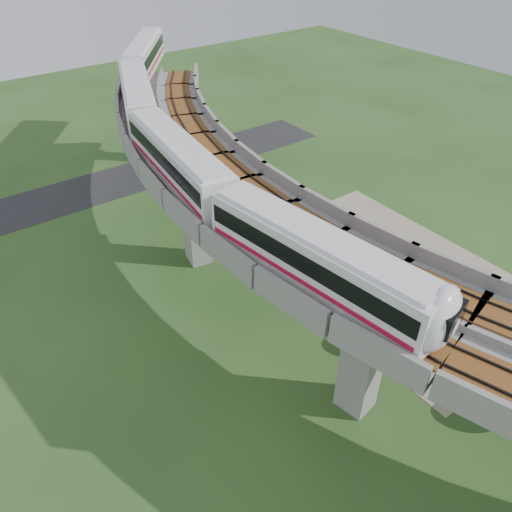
# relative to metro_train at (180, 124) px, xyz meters

# --- Properties ---
(ground) EXTENTS (160.00, 160.00, 0.00)m
(ground) POSITION_rel_metro_train_xyz_m (-1.96, -13.77, -12.31)
(ground) COLOR #274A1D
(ground) RESTS_ON ground
(dirt_lot) EXTENTS (18.00, 26.00, 0.04)m
(dirt_lot) POSITION_rel_metro_train_xyz_m (12.04, -15.77, -12.29)
(dirt_lot) COLOR gray
(dirt_lot) RESTS_ON ground
(asphalt_road) EXTENTS (60.00, 8.00, 0.03)m
(asphalt_road) POSITION_rel_metro_train_xyz_m (-1.96, 16.23, -12.29)
(asphalt_road) COLOR #232326
(asphalt_road) RESTS_ON ground
(viaduct) EXTENTS (19.58, 73.98, 11.40)m
(viaduct) POSITION_rel_metro_train_xyz_m (1.88, -13.77, -3.26)
(viaduct) COLOR #99968E
(viaduct) RESTS_ON ground
(metro_train) EXTENTS (18.92, 59.62, 3.64)m
(metro_train) POSITION_rel_metro_train_xyz_m (0.00, 0.00, 0.00)
(metro_train) COLOR silver
(metro_train) RESTS_ON ground
(fence) EXTENTS (3.87, 38.73, 1.50)m
(fence) POSITION_rel_metro_train_xyz_m (7.80, -13.77, -11.56)
(fence) COLOR #2D382D
(fence) RESTS_ON ground
(tree_0) EXTENTS (3.14, 3.14, 3.59)m
(tree_0) POSITION_rel_metro_train_xyz_m (9.45, 8.97, -10.06)
(tree_0) COLOR #382314
(tree_0) RESTS_ON ground
(tree_1) EXTENTS (2.91, 2.91, 3.69)m
(tree_1) POSITION_rel_metro_train_xyz_m (6.56, 2.26, -9.86)
(tree_1) COLOR #382314
(tree_1) RESTS_ON ground
(tree_2) EXTENTS (2.61, 2.61, 2.83)m
(tree_2) POSITION_rel_metro_train_xyz_m (4.17, -8.42, -10.59)
(tree_2) COLOR #382314
(tree_2) RESTS_ON ground
(tree_3) EXTENTS (2.15, 2.15, 3.16)m
(tree_3) POSITION_rel_metro_train_xyz_m (5.02, -16.29, -10.07)
(tree_3) COLOR #382314
(tree_3) RESTS_ON ground
(tree_4) EXTENTS (2.51, 2.51, 3.00)m
(tree_4) POSITION_rel_metro_train_xyz_m (4.52, -22.10, -10.38)
(tree_4) COLOR #382314
(tree_4) RESTS_ON ground
(car_white) EXTENTS (2.04, 3.82, 1.24)m
(car_white) POSITION_rel_metro_train_xyz_m (12.83, -20.73, -11.65)
(car_white) COLOR silver
(car_white) RESTS_ON dirt_lot
(car_red) EXTENTS (3.22, 3.05, 1.08)m
(car_red) POSITION_rel_metro_train_xyz_m (16.59, -20.41, -11.73)
(car_red) COLOR #B62D10
(car_red) RESTS_ON dirt_lot
(car_dark) EXTENTS (4.95, 2.65, 1.36)m
(car_dark) POSITION_rel_metro_train_xyz_m (9.50, -12.61, -11.59)
(car_dark) COLOR black
(car_dark) RESTS_ON dirt_lot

